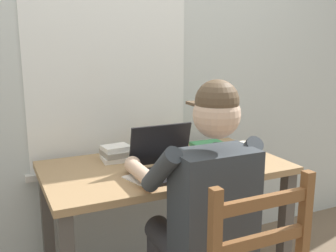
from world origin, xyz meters
The scene contains 11 objects.
back_wall centered at (0.00, 0.43, 1.30)m, with size 6.00×0.08×2.60m.
desk centered at (0.00, 0.00, 0.64)m, with size 1.28×0.70×0.75m.
seated_person centered at (-0.02, -0.43, 0.69)m, with size 0.50×0.60×1.25m.
laptop centered at (-0.04, -0.12, 0.81)m, with size 0.33×0.29×0.23m.
computer_mouse centered at (0.23, -0.14, 0.77)m, with size 0.06×0.10×0.03m, color black.
coffee_mug_white centered at (0.47, -0.07, 0.80)m, with size 0.11×0.08×0.09m.
coffee_mug_dark centered at (0.31, -0.04, 0.80)m, with size 0.11×0.07×0.09m.
book_stack_main centered at (0.36, 0.14, 0.78)m, with size 0.20×0.16×0.04m.
book_stack_side centered at (-0.21, 0.18, 0.79)m, with size 0.19×0.16×0.08m.
paper_pile_near_laptop centered at (-0.16, -0.15, 0.76)m, with size 0.20×0.16×0.01m, color white.
landscape_photo_print centered at (0.04, 0.11, 0.75)m, with size 0.13×0.09×0.00m, color gold.
Camera 1 is at (-0.83, -1.81, 1.40)m, focal length 41.59 mm.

